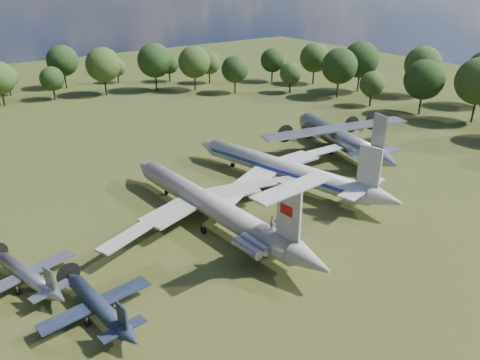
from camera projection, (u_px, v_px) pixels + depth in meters
ground at (175, 224)px, 67.98m from camera, size 300.00×300.00×0.00m
il62_airliner at (211, 209)px, 67.56m from camera, size 38.25×48.11×4.50m
tu104_jet at (283, 172)px, 79.96m from camera, size 42.48×50.90×4.46m
an12_transport at (338, 140)px, 94.35m from camera, size 39.96×42.77×4.76m
small_prop_west at (99, 308)px, 49.32m from camera, size 13.98×17.97×2.46m
small_prop_northwest at (28, 278)px, 54.17m from camera, size 15.92×19.04×2.42m
person_on_il62 at (272, 223)px, 57.47m from camera, size 0.82×0.69×1.90m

